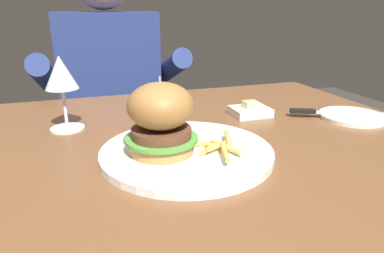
{
  "coord_description": "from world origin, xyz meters",
  "views": [
    {
      "loc": [
        -0.16,
        -0.62,
        0.99
      ],
      "look_at": [
        0.03,
        -0.05,
        0.78
      ],
      "focal_mm": 32.0,
      "sensor_mm": 36.0,
      "label": 1
    }
  ],
  "objects_px": {
    "bread_plate": "(352,116)",
    "butter_dish": "(250,111)",
    "main_plate": "(187,152)",
    "table_knife": "(331,112)",
    "wine_glass": "(61,76)",
    "diner_person": "(113,122)",
    "burger_sandwich": "(161,118)"
  },
  "relations": [
    {
      "from": "wine_glass",
      "to": "table_knife",
      "type": "relative_size",
      "value": 0.73
    },
    {
      "from": "wine_glass",
      "to": "bread_plate",
      "type": "xyz_separation_m",
      "value": [
        0.66,
        -0.13,
        -0.11
      ]
    },
    {
      "from": "table_knife",
      "to": "butter_dish",
      "type": "relative_size",
      "value": 2.4
    },
    {
      "from": "wine_glass",
      "to": "butter_dish",
      "type": "bearing_deg",
      "value": -4.51
    },
    {
      "from": "butter_dish",
      "to": "main_plate",
      "type": "bearing_deg",
      "value": -140.43
    },
    {
      "from": "burger_sandwich",
      "to": "diner_person",
      "type": "xyz_separation_m",
      "value": [
        -0.02,
        0.78,
        -0.25
      ]
    },
    {
      "from": "main_plate",
      "to": "wine_glass",
      "type": "bearing_deg",
      "value": 133.45
    },
    {
      "from": "burger_sandwich",
      "to": "table_knife",
      "type": "distance_m",
      "value": 0.46
    },
    {
      "from": "burger_sandwich",
      "to": "butter_dish",
      "type": "bearing_deg",
      "value": 34.37
    },
    {
      "from": "bread_plate",
      "to": "butter_dish",
      "type": "bearing_deg",
      "value": 155.82
    },
    {
      "from": "butter_dish",
      "to": "diner_person",
      "type": "height_order",
      "value": "diner_person"
    },
    {
      "from": "burger_sandwich",
      "to": "bread_plate",
      "type": "height_order",
      "value": "burger_sandwich"
    },
    {
      "from": "burger_sandwich",
      "to": "table_knife",
      "type": "xyz_separation_m",
      "value": [
        0.45,
        0.1,
        -0.06
      ]
    },
    {
      "from": "main_plate",
      "to": "burger_sandwich",
      "type": "distance_m",
      "value": 0.08
    },
    {
      "from": "main_plate",
      "to": "butter_dish",
      "type": "bearing_deg",
      "value": 39.57
    },
    {
      "from": "burger_sandwich",
      "to": "table_knife",
      "type": "height_order",
      "value": "burger_sandwich"
    },
    {
      "from": "main_plate",
      "to": "diner_person",
      "type": "xyz_separation_m",
      "value": [
        -0.06,
        0.78,
        -0.18
      ]
    },
    {
      "from": "main_plate",
      "to": "table_knife",
      "type": "height_order",
      "value": "table_knife"
    },
    {
      "from": "butter_dish",
      "to": "diner_person",
      "type": "distance_m",
      "value": 0.68
    },
    {
      "from": "main_plate",
      "to": "bread_plate",
      "type": "xyz_separation_m",
      "value": [
        0.45,
        0.08,
        -0.0
      ]
    },
    {
      "from": "table_knife",
      "to": "diner_person",
      "type": "relative_size",
      "value": 0.19
    },
    {
      "from": "table_knife",
      "to": "diner_person",
      "type": "xyz_separation_m",
      "value": [
        -0.46,
        0.67,
        -0.19
      ]
    },
    {
      "from": "diner_person",
      "to": "butter_dish",
      "type": "bearing_deg",
      "value": -64.08
    },
    {
      "from": "wine_glass",
      "to": "butter_dish",
      "type": "relative_size",
      "value": 1.75
    },
    {
      "from": "bread_plate",
      "to": "diner_person",
      "type": "height_order",
      "value": "diner_person"
    },
    {
      "from": "main_plate",
      "to": "wine_glass",
      "type": "xyz_separation_m",
      "value": [
        -0.21,
        0.22,
        0.11
      ]
    },
    {
      "from": "burger_sandwich",
      "to": "diner_person",
      "type": "height_order",
      "value": "diner_person"
    },
    {
      "from": "main_plate",
      "to": "table_knife",
      "type": "distance_m",
      "value": 0.41
    },
    {
      "from": "main_plate",
      "to": "diner_person",
      "type": "distance_m",
      "value": 0.8
    },
    {
      "from": "wine_glass",
      "to": "diner_person",
      "type": "distance_m",
      "value": 0.65
    },
    {
      "from": "burger_sandwich",
      "to": "bread_plate",
      "type": "bearing_deg",
      "value": 9.64
    },
    {
      "from": "bread_plate",
      "to": "diner_person",
      "type": "distance_m",
      "value": 0.88
    }
  ]
}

